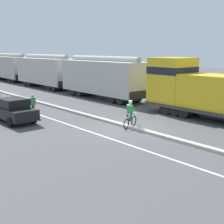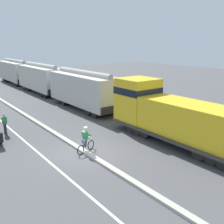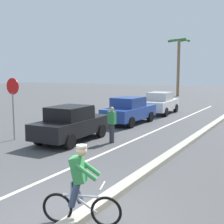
# 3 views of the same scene
# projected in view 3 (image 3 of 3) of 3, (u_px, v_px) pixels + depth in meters

# --- Properties ---
(ground_plane) EXTENTS (120.00, 120.00, 0.00)m
(ground_plane) POSITION_uv_depth(u_px,v_px,m) (78.00, 222.00, 6.65)
(ground_plane) COLOR #4C4C4F
(median_curb) EXTENTS (0.36, 36.00, 0.16)m
(median_curb) POSITION_uv_depth(u_px,v_px,m) (171.00, 154.00, 11.80)
(median_curb) COLOR #B2AD9E
(median_curb) RESTS_ON ground
(lane_stripe) EXTENTS (0.14, 36.00, 0.01)m
(lane_stripe) POSITION_uv_depth(u_px,v_px,m) (116.00, 148.00, 12.99)
(lane_stripe) COLOR silver
(lane_stripe) RESTS_ON ground
(parked_car_black) EXTENTS (1.96, 4.26, 1.62)m
(parked_car_black) POSITION_uv_depth(u_px,v_px,m) (71.00, 124.00, 14.22)
(parked_car_black) COLOR black
(parked_car_black) RESTS_ON ground
(parked_car_blue) EXTENTS (1.93, 4.25, 1.62)m
(parked_car_blue) POSITION_uv_depth(u_px,v_px,m) (129.00, 110.00, 18.97)
(parked_car_blue) COLOR #28479E
(parked_car_blue) RESTS_ON ground
(parked_car_white) EXTENTS (1.99, 4.28, 1.62)m
(parked_car_white) POSITION_uv_depth(u_px,v_px,m) (160.00, 103.00, 23.34)
(parked_car_white) COLOR silver
(parked_car_white) RESTS_ON ground
(cyclist) EXTENTS (1.63, 0.70, 1.71)m
(cyclist) POSITION_uv_depth(u_px,v_px,m) (80.00, 187.00, 6.43)
(cyclist) COLOR black
(cyclist) RESTS_ON ground
(stop_sign) EXTENTS (0.76, 0.08, 2.88)m
(stop_sign) POSITION_uv_depth(u_px,v_px,m) (13.00, 97.00, 14.32)
(stop_sign) COLOR gray
(stop_sign) RESTS_ON ground
(palm_tree_near) EXTENTS (2.63, 2.71, 7.23)m
(palm_tree_near) POSITION_uv_depth(u_px,v_px,m) (179.00, 54.00, 38.67)
(palm_tree_near) COLOR #846647
(palm_tree_near) RESTS_ON ground
(pedestrian_by_cars) EXTENTS (0.34, 0.22, 1.62)m
(pedestrian_by_cars) POSITION_uv_depth(u_px,v_px,m) (112.00, 124.00, 13.89)
(pedestrian_by_cars) COLOR #33333D
(pedestrian_by_cars) RESTS_ON ground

